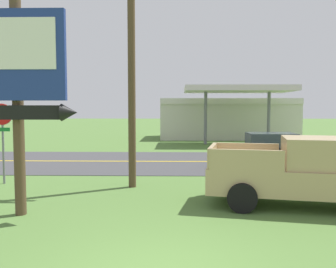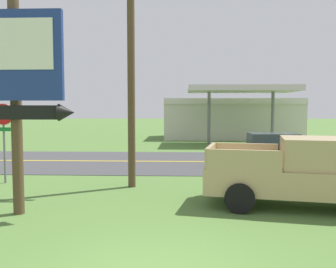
{
  "view_description": "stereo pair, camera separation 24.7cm",
  "coord_description": "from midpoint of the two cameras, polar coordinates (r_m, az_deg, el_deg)",
  "views": [
    {
      "loc": [
        0.33,
        -5.73,
        2.78
      ],
      "look_at": [
        0.0,
        8.0,
        1.8
      ],
      "focal_mm": 39.07,
      "sensor_mm": 36.0,
      "label": 1
    },
    {
      "loc": [
        0.57,
        -5.72,
        2.78
      ],
      "look_at": [
        0.0,
        8.0,
        1.8
      ],
      "focal_mm": 39.07,
      "sensor_mm": 36.0,
      "label": 2
    }
  ],
  "objects": [
    {
      "name": "gas_station",
      "position": [
        33.89,
        8.97,
        2.62
      ],
      "size": [
        12.0,
        11.5,
        4.4
      ],
      "color": "beige",
      "rests_on": "ground"
    },
    {
      "name": "stop_sign",
      "position": [
        14.64,
        -24.86,
        0.75
      ],
      "size": [
        0.8,
        0.08,
        2.95
      ],
      "color": "slate",
      "rests_on": "ground"
    },
    {
      "name": "road_centre_line",
      "position": [
        18.93,
        -0.02,
        -4.29
      ],
      "size": [
        126.0,
        0.2,
        0.01
      ],
      "primitive_type": "cube",
      "color": "gold",
      "rests_on": "road_asphalt"
    },
    {
      "name": "utility_pole",
      "position": [
        12.93,
        -6.27,
        12.06
      ],
      "size": [
        1.75,
        0.26,
        8.61
      ],
      "color": "brown",
      "rests_on": "ground"
    },
    {
      "name": "car_black_near_lane",
      "position": [
        17.33,
        14.98,
        -2.52
      ],
      "size": [
        4.2,
        2.0,
        1.64
      ],
      "color": "black",
      "rests_on": "ground"
    },
    {
      "name": "pickup_tan_parked_on_lawn",
      "position": [
        10.95,
        19.83,
        -5.71
      ],
      "size": [
        5.48,
        2.96,
        1.96
      ],
      "color": "tan",
      "rests_on": "ground"
    },
    {
      "name": "road_asphalt",
      "position": [
        18.93,
        -0.02,
        -4.33
      ],
      "size": [
        140.0,
        8.0,
        0.02
      ],
      "primitive_type": "cube",
      "color": "#3D3D3F",
      "rests_on": "ground"
    },
    {
      "name": "motel_sign",
      "position": [
        10.07,
        -23.12,
        8.43
      ],
      "size": [
        2.89,
        0.54,
        5.52
      ],
      "color": "brown",
      "rests_on": "ground"
    }
  ]
}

